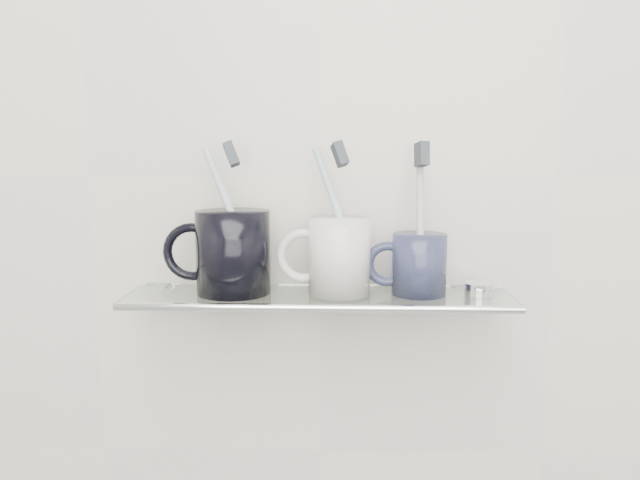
{
  "coord_description": "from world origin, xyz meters",
  "views": [
    {
      "loc": [
        0.03,
        0.25,
        1.29
      ],
      "look_at": [
        0.0,
        1.04,
        1.17
      ],
      "focal_mm": 35.0,
      "sensor_mm": 36.0,
      "label": 1
    }
  ],
  "objects_px": {
    "mug_right": "(419,264)",
    "mug_center": "(339,256)",
    "mug_left": "(233,252)",
    "shelf_glass": "(319,297)"
  },
  "relations": [
    {
      "from": "mug_left",
      "to": "mug_center",
      "type": "height_order",
      "value": "mug_left"
    },
    {
      "from": "shelf_glass",
      "to": "mug_right",
      "type": "relative_size",
      "value": 6.31
    },
    {
      "from": "mug_left",
      "to": "mug_center",
      "type": "xyz_separation_m",
      "value": [
        0.14,
        0.0,
        -0.0
      ]
    },
    {
      "from": "mug_center",
      "to": "mug_right",
      "type": "relative_size",
      "value": 1.25
    },
    {
      "from": "mug_right",
      "to": "shelf_glass",
      "type": "bearing_deg",
      "value": 157.95
    },
    {
      "from": "mug_left",
      "to": "mug_right",
      "type": "xyz_separation_m",
      "value": [
        0.24,
        0.0,
        -0.01
      ]
    },
    {
      "from": "shelf_glass",
      "to": "mug_left",
      "type": "bearing_deg",
      "value": 177.44
    },
    {
      "from": "shelf_glass",
      "to": "mug_right",
      "type": "distance_m",
      "value": 0.14
    },
    {
      "from": "shelf_glass",
      "to": "mug_right",
      "type": "bearing_deg",
      "value": 2.2
    },
    {
      "from": "mug_right",
      "to": "mug_center",
      "type": "bearing_deg",
      "value": 155.75
    }
  ]
}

